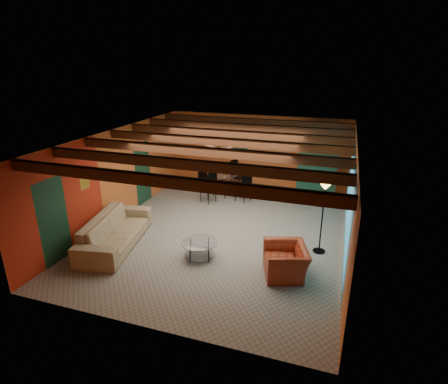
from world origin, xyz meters
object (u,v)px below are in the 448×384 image
(armoire, at_px, (318,167))
(vase, at_px, (224,162))
(armchair, at_px, (286,261))
(coffee_table, at_px, (200,250))
(floor_lamp, at_px, (322,217))
(dining_table, at_px, (224,180))
(potted_plant, at_px, (321,127))
(sofa, at_px, (115,231))

(armoire, xyz_separation_m, vase, (-3.09, -0.84, 0.11))
(armchair, relative_size, armoire, 0.48)
(armoire, relative_size, vase, 11.19)
(coffee_table, height_order, floor_lamp, floor_lamp)
(coffee_table, xyz_separation_m, dining_table, (-0.81, 4.29, 0.33))
(potted_plant, bearing_deg, armoire, 0.00)
(vase, bearing_deg, dining_table, 0.00)
(sofa, relative_size, dining_table, 1.27)
(armoire, bearing_deg, floor_lamp, -92.52)
(armoire, bearing_deg, coffee_table, -123.02)
(dining_table, distance_m, floor_lamp, 4.69)
(sofa, bearing_deg, floor_lamp, -86.72)
(sofa, distance_m, dining_table, 4.60)
(dining_table, height_order, floor_lamp, floor_lamp)
(dining_table, relative_size, floor_lamp, 1.14)
(potted_plant, bearing_deg, sofa, -131.46)
(sofa, distance_m, vase, 4.67)
(coffee_table, height_order, dining_table, dining_table)
(armchair, xyz_separation_m, potted_plant, (0.19, 5.18, 2.11))
(armchair, relative_size, floor_lamp, 0.55)
(vase, bearing_deg, armchair, -56.27)
(sofa, distance_m, armoire, 6.96)
(armoire, distance_m, vase, 3.20)
(sofa, bearing_deg, vase, -30.16)
(dining_table, distance_m, potted_plant, 3.72)
(armchair, relative_size, dining_table, 0.49)
(sofa, distance_m, potted_plant, 7.22)
(dining_table, relative_size, vase, 10.90)
(coffee_table, bearing_deg, sofa, -178.71)
(sofa, bearing_deg, armoire, -52.58)
(vase, bearing_deg, floor_lamp, -40.81)
(armoire, distance_m, potted_plant, 1.35)
(sofa, distance_m, coffee_table, 2.31)
(armchair, distance_m, armoire, 5.24)
(dining_table, xyz_separation_m, vase, (-0.00, 0.00, 0.65))
(floor_lamp, bearing_deg, potted_plant, 96.59)
(coffee_table, distance_m, armoire, 5.69)
(coffee_table, bearing_deg, armoire, 66.09)
(armchair, relative_size, vase, 5.33)
(armoire, xyz_separation_m, potted_plant, (0.00, 0.00, 1.35))
(dining_table, relative_size, armoire, 0.97)
(sofa, bearing_deg, potted_plant, -52.58)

